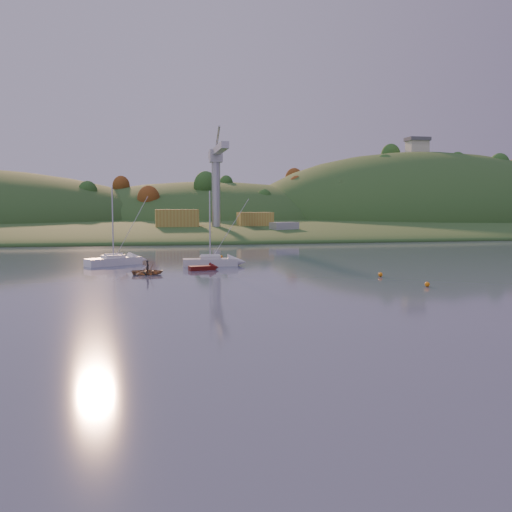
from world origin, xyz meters
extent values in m
plane|color=#373E5A|center=(0.00, 0.00, 0.00)|extent=(500.00, 500.00, 0.00)
cube|color=#24461C|center=(0.00, 230.00, 0.00)|extent=(620.00, 220.00, 1.50)
ellipsoid|color=#24461C|center=(0.00, 165.00, 0.00)|extent=(640.00, 150.00, 7.00)
ellipsoid|color=#24461C|center=(10.00, 210.00, 0.00)|extent=(140.00, 120.00, 36.00)
ellipsoid|color=#24461C|center=(95.00, 195.00, 0.00)|extent=(150.00, 130.00, 60.00)
cube|color=beige|center=(95.00, 195.00, 32.50)|extent=(8.00, 6.00, 5.00)
cube|color=#595960|center=(95.00, 195.00, 35.70)|extent=(9.00, 7.00, 1.50)
cube|color=slate|center=(5.00, 122.00, 1.20)|extent=(42.00, 16.00, 2.40)
cube|color=#A98438|center=(-8.00, 123.00, 4.80)|extent=(11.00, 8.00, 4.80)
cube|color=#A98438|center=(13.00, 124.00, 4.40)|extent=(9.00, 7.00, 4.00)
cylinder|color=#B7B7BC|center=(2.00, 120.00, 11.40)|extent=(2.20, 2.20, 18.00)
cube|color=#B7B7BC|center=(2.00, 120.00, 20.90)|extent=(3.20, 3.20, 3.20)
cube|color=#B7B7BC|center=(2.00, 111.00, 21.90)|extent=(1.80, 18.00, 1.60)
cube|color=#B7B7BC|center=(2.00, 125.00, 21.90)|extent=(1.80, 10.00, 1.60)
cube|color=white|center=(-20.23, 52.13, 0.52)|extent=(7.69, 5.78, 1.04)
cube|color=white|center=(-20.23, 52.13, 1.09)|extent=(3.31, 2.90, 0.66)
cylinder|color=silver|center=(-20.23, 52.13, 5.78)|extent=(0.18, 0.18, 9.47)
cylinder|color=silver|center=(-20.23, 52.13, 1.34)|extent=(2.68, 1.63, 0.12)
cylinder|color=white|center=(-20.23, 52.13, 1.44)|extent=(2.47, 1.65, 0.36)
cube|color=silver|center=(-7.42, 48.73, 0.50)|extent=(7.37, 2.58, 1.00)
cube|color=silver|center=(-7.42, 48.73, 1.05)|extent=(2.81, 1.78, 0.64)
cylinder|color=silver|center=(-7.42, 48.73, 5.54)|extent=(0.18, 0.18, 9.08)
cylinder|color=silver|center=(-7.42, 48.73, 1.30)|extent=(2.91, 0.28, 0.12)
cylinder|color=silver|center=(-7.42, 48.73, 1.40)|extent=(2.56, 0.50, 0.36)
imported|color=#927551|center=(-15.69, 40.45, 0.38)|extent=(3.87, 2.91, 0.76)
imported|color=black|center=(-15.69, 40.45, 0.72)|extent=(0.38, 0.55, 1.44)
cube|color=#590F0C|center=(-8.97, 44.00, 0.27)|extent=(3.48, 1.91, 0.55)
cone|color=#590F0C|center=(-7.35, 44.31, 0.27)|extent=(1.38, 1.51, 1.32)
cube|color=#4F5869|center=(17.85, 110.60, 1.02)|extent=(16.80, 10.67, 2.03)
cube|color=#B7B7BC|center=(17.85, 110.60, 2.71)|extent=(7.53, 5.48, 2.71)
sphere|color=orange|center=(11.67, 24.87, 0.25)|extent=(0.50, 0.50, 0.50)
sphere|color=orange|center=(10.37, 33.44, 0.25)|extent=(0.50, 0.50, 0.50)
sphere|color=orange|center=(-4.52, 59.52, 0.25)|extent=(0.50, 0.50, 0.50)
camera|label=1|loc=(-15.70, -27.21, 8.00)|focal=40.00mm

